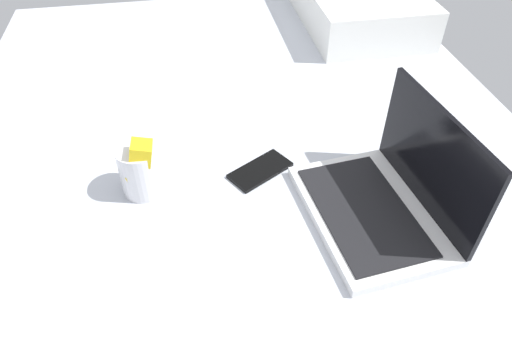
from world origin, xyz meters
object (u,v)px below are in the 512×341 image
at_px(laptop, 386,198).
at_px(pillow, 358,4).
at_px(snack_cup, 141,169).
at_px(cell_phone, 260,170).

relative_size(laptop, pillow, 0.68).
distance_m(snack_cup, pillow, 1.01).
bearing_deg(laptop, pillow, 158.11).
bearing_deg(pillow, snack_cup, -45.02).
height_order(laptop, snack_cup, laptop).
bearing_deg(laptop, snack_cup, -114.34).
relative_size(snack_cup, pillow, 0.27).
height_order(cell_phone, pillow, pillow).
xyz_separation_m(laptop, pillow, (-0.87, 0.24, 0.02)).
relative_size(laptop, cell_phone, 2.52).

